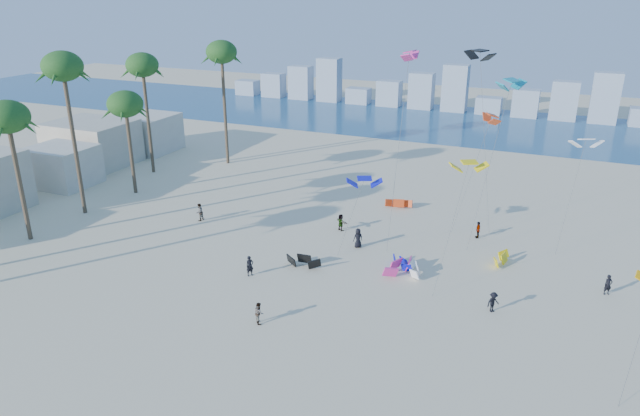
% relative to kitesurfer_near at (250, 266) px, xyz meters
% --- Properties ---
extents(ground, '(220.00, 220.00, 0.00)m').
position_rel_kitesurfer_near_xyz_m(ground, '(0.81, -10.68, -0.85)').
color(ground, beige).
rests_on(ground, ground).
extents(ocean, '(220.00, 220.00, 0.00)m').
position_rel_kitesurfer_near_xyz_m(ocean, '(0.81, 61.32, -0.84)').
color(ocean, navy).
rests_on(ocean, ground).
extents(kitesurfer_near, '(0.70, 0.74, 1.69)m').
position_rel_kitesurfer_near_xyz_m(kitesurfer_near, '(0.00, 0.00, 0.00)').
color(kitesurfer_near, black).
rests_on(kitesurfer_near, ground).
extents(kitesurfer_mid, '(0.94, 0.95, 1.55)m').
position_rel_kitesurfer_near_xyz_m(kitesurfer_mid, '(4.03, -5.82, -0.07)').
color(kitesurfer_mid, gray).
rests_on(kitesurfer_mid, ground).
extents(kitesurfers_far, '(37.26, 13.82, 1.77)m').
position_rel_kitesurfer_near_xyz_m(kitesurfers_far, '(6.78, 8.67, -0.02)').
color(kitesurfers_far, black).
rests_on(kitesurfers_far, ground).
extents(grounded_kites, '(17.57, 17.20, 1.04)m').
position_rel_kitesurfer_near_xyz_m(grounded_kites, '(9.88, 8.02, -0.39)').
color(grounded_kites, black).
rests_on(grounded_kites, ground).
extents(flying_kites, '(24.17, 26.17, 16.98)m').
position_rel_kitesurfer_near_xyz_m(flying_kites, '(14.71, 13.06, 11.13)').
color(flying_kites, '#0C0FCE').
rests_on(flying_kites, ground).
extents(palm_row, '(10.25, 44.80, 16.12)m').
position_rel_kitesurfer_near_xyz_m(palm_row, '(-21.85, 5.49, 11.34)').
color(palm_row, brown).
rests_on(palm_row, ground).
extents(beachfront_buildings, '(11.50, 43.00, 6.00)m').
position_rel_kitesurfer_near_xyz_m(beachfront_buildings, '(-32.88, 10.13, 1.82)').
color(beachfront_buildings, beige).
rests_on(beachfront_buildings, ground).
extents(distant_skyline, '(85.00, 3.00, 8.40)m').
position_rel_kitesurfer_near_xyz_m(distant_skyline, '(-0.38, 71.32, 2.24)').
color(distant_skyline, '#9EADBF').
rests_on(distant_skyline, ground).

